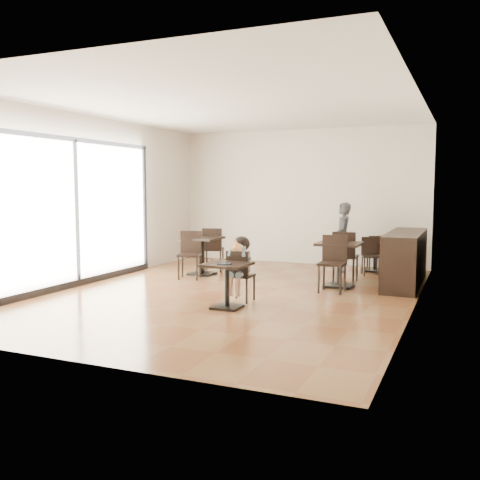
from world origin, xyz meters
The scene contains 23 objects.
floor centered at (0.00, 0.00, 0.00)m, with size 6.00×8.00×0.01m, color brown.
ceiling centered at (0.00, 0.00, 3.20)m, with size 6.00×8.00×0.01m, color silver.
wall_back centered at (0.00, 4.00, 1.60)m, with size 6.00×0.01×3.20m, color beige.
wall_front centered at (0.00, -4.00, 1.60)m, with size 6.00×0.01×3.20m, color beige.
wall_left centered at (-3.00, 0.00, 1.60)m, with size 0.01×8.00×3.20m, color beige.
wall_right centered at (3.00, 0.00, 1.60)m, with size 0.01×8.00×3.20m, color beige.
storefront_window centered at (-2.97, -0.50, 1.40)m, with size 0.04×4.50×2.60m, color white.
child_table centered at (0.38, -1.09, 0.35)m, with size 0.65×0.65×0.69m, color black, non-canonical shape.
child_chair centered at (0.38, -0.54, 0.42)m, with size 0.37×0.37×0.83m, color black, non-canonical shape.
child centered at (0.38, -0.54, 0.52)m, with size 0.37×0.52×1.05m, color slate, non-canonical shape.
plate centered at (0.38, -1.19, 0.70)m, with size 0.23×0.23×0.01m, color black.
pizza_slice centered at (0.38, -0.73, 0.91)m, with size 0.24×0.19×0.06m, color #E8CD6F, non-canonical shape.
adult_patron centered at (1.22, 3.12, 0.75)m, with size 0.55×0.36×1.50m, color #343439.
cafe_table_mid centered at (1.55, 1.32, 0.41)m, with size 0.78×0.78×0.82m, color black, non-canonical shape.
cafe_table_left centered at (-1.40, 1.53, 0.40)m, with size 0.75×0.75×0.79m, color black, non-canonical shape.
cafe_table_back centered at (1.87, 3.42, 0.33)m, with size 0.62×0.62×0.66m, color black, non-canonical shape.
chair_mid_a centered at (1.55, 1.87, 0.50)m, with size 0.45×0.45×0.99m, color black, non-canonical shape.
chair_mid_b centered at (1.55, 0.77, 0.50)m, with size 0.45×0.45×0.99m, color black, non-canonical shape.
chair_left_a centered at (-1.40, 2.08, 0.48)m, with size 0.43×0.43×0.95m, color black, non-canonical shape.
chair_left_b centered at (-1.40, 0.98, 0.48)m, with size 0.43×0.43×0.95m, color black, non-canonical shape.
chair_back_a centered at (1.87, 3.50, 0.39)m, with size 0.35×0.35×0.79m, color black, non-canonical shape.
chair_back_b centered at (1.87, 2.87, 0.39)m, with size 0.35×0.35×0.79m, color black, non-canonical shape.
service_counter centered at (2.65, 2.00, 0.50)m, with size 0.60×2.40×1.00m, color black.
Camera 1 is at (3.70, -8.37, 1.85)m, focal length 40.00 mm.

